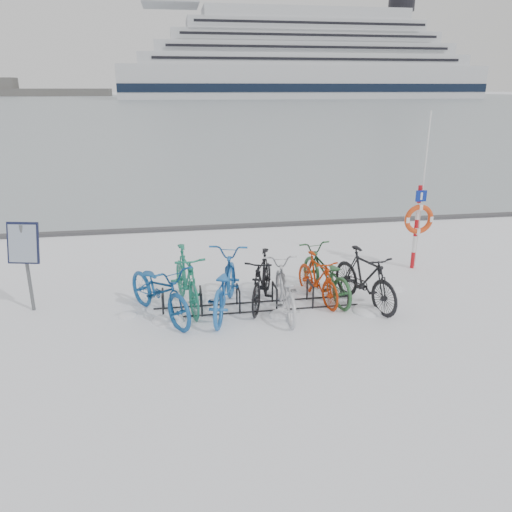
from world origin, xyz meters
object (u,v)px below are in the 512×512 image
lifebuoy_station (418,219)px  info_board (24,248)px  bike_rack (257,299)px  cruise_ferry (302,65)px

lifebuoy_station → info_board: bearing=-173.2°
bike_rack → lifebuoy_station: 4.47m
lifebuoy_station → cruise_ferry: bearing=76.5°
info_board → lifebuoy_station: 8.42m
bike_rack → cruise_ferry: size_ratio=0.03×
info_board → cruise_ferry: (52.70, 186.02, 10.94)m
info_board → lifebuoy_station: lifebuoy_station is taller
bike_rack → cruise_ferry: cruise_ferry is taller
bike_rack → lifebuoy_station: lifebuoy_station is taller
info_board → lifebuoy_station: bearing=19.4°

